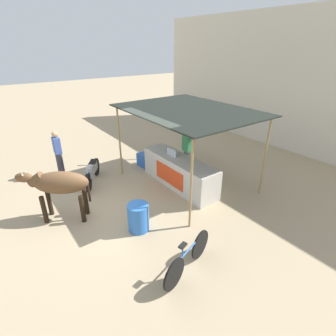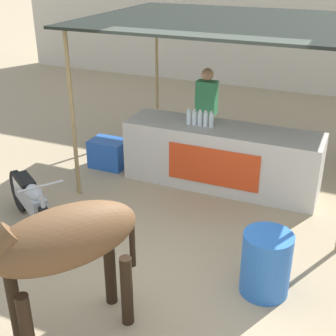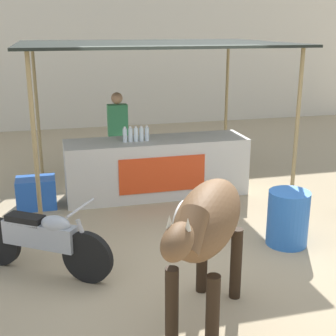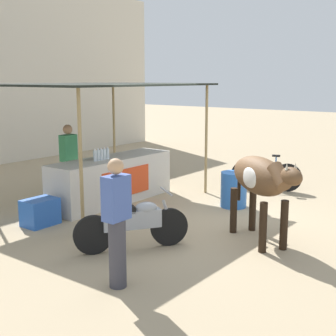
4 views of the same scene
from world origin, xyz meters
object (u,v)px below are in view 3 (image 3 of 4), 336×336
cooler_box (36,193)px  water_barrel (288,218)px  stall_counter (157,167)px  vendor_behind_counter (118,138)px  cow (206,224)px  motorcycle_parked (42,239)px

cooler_box → water_barrel: size_ratio=0.83×
stall_counter → water_barrel: bearing=-61.5°
vendor_behind_counter → cow: 4.38m
cooler_box → motorcycle_parked: (0.10, -2.15, 0.19)m
stall_counter → cooler_box: (-1.96, -0.10, -0.24)m
vendor_behind_counter → cooler_box: (-1.44, -0.85, -0.61)m
stall_counter → cow: 3.68m
stall_counter → water_barrel: size_ratio=4.15×
stall_counter → water_barrel: (1.22, -2.25, -0.12)m
water_barrel → cow: (-1.60, -1.37, 0.67)m
cooler_box → cow: 3.94m
cooler_box → water_barrel: 3.84m
cooler_box → cow: (1.58, -3.52, 0.79)m
cooler_box → vendor_behind_counter: bearing=30.6°
cooler_box → cow: cow is taller
stall_counter → motorcycle_parked: bearing=-129.7°
stall_counter → vendor_behind_counter: bearing=124.9°
cooler_box → cow: bearing=-65.9°
stall_counter → motorcycle_parked: stall_counter is taller
water_barrel → cow: bearing=-139.5°
stall_counter → water_barrel: stall_counter is taller
water_barrel → stall_counter: bearing=118.5°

